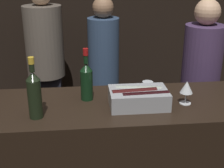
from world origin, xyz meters
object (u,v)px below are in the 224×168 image
red_wine_bottle_burgundy (86,80)px  person_blond_tee (199,85)px  person_grey_polo (104,66)px  wine_glass (187,88)px  candle_votive (148,85)px  ice_bin_with_bottles (139,97)px  champagne_bottle (34,93)px  person_in_hoodie (46,60)px

red_wine_bottle_burgundy → person_blond_tee: 1.18m
person_grey_polo → wine_glass: bearing=-100.9°
candle_votive → ice_bin_with_bottles: bearing=-112.7°
candle_votive → person_grey_polo: person_grey_polo is taller
wine_glass → person_blond_tee: bearing=62.0°
red_wine_bottle_burgundy → person_blond_tee: bearing=29.9°
champagne_bottle → person_in_hoodie: bearing=93.9°
candle_votive → person_blond_tee: 0.73m
candle_votive → champagne_bottle: (-0.73, -0.37, 0.12)m
red_wine_bottle_burgundy → ice_bin_with_bottles: bearing=-22.7°
candle_votive → person_grey_polo: 1.14m
ice_bin_with_bottles → person_grey_polo: size_ratio=0.22×
wine_glass → candle_votive: size_ratio=1.98×
candle_votive → person_in_hoodie: (-0.84, 1.20, -0.16)m
champagne_bottle → person_blond_tee: (1.29, 0.80, -0.31)m
ice_bin_with_bottles → champagne_bottle: (-0.62, -0.09, 0.09)m
ice_bin_with_bottles → wine_glass: 0.31m
ice_bin_with_bottles → person_grey_polo: (-0.12, 1.38, -0.25)m
champagne_bottle → person_blond_tee: person_blond_tee is taller
red_wine_bottle_burgundy → person_in_hoodie: 1.42m
candle_votive → red_wine_bottle_burgundy: size_ratio=0.22×
champagne_bottle → person_grey_polo: size_ratio=0.22×
wine_glass → person_grey_polo: 1.46m
ice_bin_with_bottles → person_in_hoodie: (-0.72, 1.47, -0.19)m
red_wine_bottle_burgundy → person_grey_polo: size_ratio=0.21×
candle_votive → champagne_bottle: bearing=-153.3°
ice_bin_with_bottles → red_wine_bottle_burgundy: (-0.32, 0.13, 0.08)m
red_wine_bottle_burgundy → person_grey_polo: bearing=80.8°
ice_bin_with_bottles → person_in_hoodie: person_in_hoodie is taller
ice_bin_with_bottles → person_blond_tee: bearing=46.2°
person_in_hoodie → red_wine_bottle_burgundy: bearing=6.6°
champagne_bottle → person_grey_polo: bearing=71.2°
ice_bin_with_bottles → person_blond_tee: 1.00m
ice_bin_with_bottles → champagne_bottle: bearing=-171.5°
ice_bin_with_bottles → person_blond_tee: size_ratio=0.22×
wine_glass → champagne_bottle: (-0.92, -0.10, 0.04)m
person_blond_tee → person_grey_polo: size_ratio=1.03×
wine_glass → person_in_hoodie: size_ratio=0.09×
wine_glass → red_wine_bottle_burgundy: (-0.62, 0.13, 0.03)m
ice_bin_with_bottles → wine_glass: bearing=0.7°
red_wine_bottle_burgundy → person_grey_polo: (0.20, 1.24, -0.32)m
wine_glass → candle_votive: 0.34m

